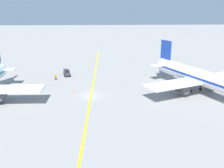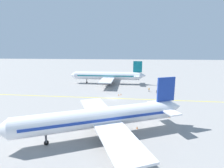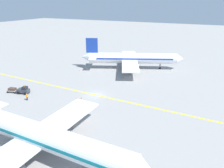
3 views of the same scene
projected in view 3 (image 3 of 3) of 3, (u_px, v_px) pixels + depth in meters
ground_plane at (96, 95)px, 55.22m from camera, size 400.00×400.00×0.00m
apron_yellow_centreline at (96, 95)px, 55.22m from camera, size 3.92×119.96×0.01m
airplane_at_gate at (131, 58)px, 75.32m from camera, size 27.74×33.74×10.60m
airplane_adjacent_stand at (39, 135)px, 32.26m from camera, size 28.08×35.45×10.60m
baggage_tug_dark at (24, 90)px, 55.80m from camera, size 2.30×3.26×2.11m
baggage_cart_trailing at (12, 90)px, 56.56m from camera, size 1.95×2.85×1.24m
ground_crew_worker at (27, 97)px, 52.01m from camera, size 0.57×0.29×1.68m
traffic_cone_near_nose at (109, 68)px, 76.26m from camera, size 0.32×0.32×0.55m
traffic_cone_mid_apron at (77, 99)px, 52.57m from camera, size 0.32×0.32×0.55m
traffic_cone_by_wingtip at (80, 70)px, 74.02m from camera, size 0.32×0.32×0.55m
traffic_cone_far_edge at (81, 98)px, 52.92m from camera, size 0.32×0.32×0.55m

